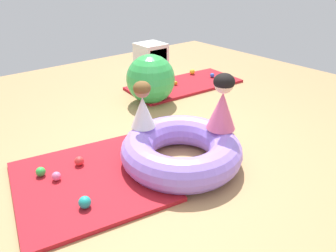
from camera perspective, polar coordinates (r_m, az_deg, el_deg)
ground_plane at (r=3.22m, az=1.97°, el=-6.31°), size 8.00×8.00×0.00m
gym_mat_far_right at (r=5.23m, az=2.98°, el=7.28°), size 1.85×0.95×0.04m
gym_mat_near_right at (r=3.01m, az=-13.54°, el=-9.34°), size 1.49×1.48×0.04m
inflatable_cushion at (r=3.10m, az=2.34°, el=-4.28°), size 1.16×1.16×0.31m
child_in_pink at (r=3.10m, az=9.56°, el=4.11°), size 0.40×0.40×0.55m
child_in_white at (r=3.12m, az=-4.50°, el=3.68°), size 0.33×0.33×0.46m
play_ball_yellow at (r=5.67m, az=4.29°, el=9.49°), size 0.09×0.09×0.09m
play_ball_red at (r=3.19m, az=-15.37°, el=-5.96°), size 0.09×0.09×0.09m
play_ball_green at (r=3.15m, az=-21.50°, el=-7.49°), size 0.09×0.09×0.09m
play_ball_blue at (r=5.55m, az=7.80°, el=8.85°), size 0.07×0.07×0.07m
play_ball_pink at (r=3.04m, az=-19.06°, el=-8.35°), size 0.08×0.08×0.08m
play_ball_teal at (r=2.67m, az=-14.44°, el=-12.86°), size 0.10×0.10×0.10m
play_ball_orange at (r=5.14m, az=1.33°, el=7.57°), size 0.06×0.06×0.06m
exercise_ball_large at (r=4.49m, az=-3.06°, el=8.24°), size 0.67×0.67×0.67m
storage_cube at (r=5.64m, az=-2.86°, el=11.49°), size 0.44×0.44×0.56m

